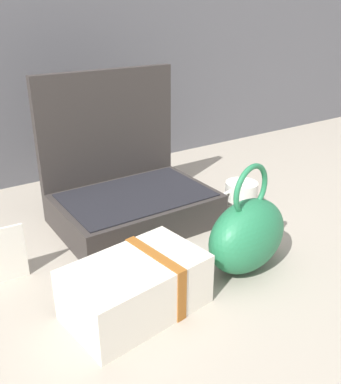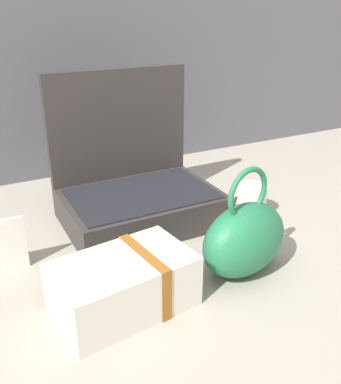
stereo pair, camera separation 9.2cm
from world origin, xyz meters
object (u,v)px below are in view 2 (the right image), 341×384
open_suitcase (135,188)px  teal_pouch_handbag (244,238)px  coffee_mug (249,201)px  cream_toiletry_bag (126,284)px

open_suitcase → teal_pouch_handbag: bearing=-73.8°
teal_pouch_handbag → coffee_mug: (0.17, 0.20, -0.04)m
open_suitcase → coffee_mug: (0.27, -0.13, -0.04)m
cream_toiletry_bag → coffee_mug: 0.47m
cream_toiletry_bag → coffee_mug: bearing=25.0°
cream_toiletry_bag → coffee_mug: cream_toiletry_bag is taller
open_suitcase → teal_pouch_handbag: open_suitcase is taller
open_suitcase → teal_pouch_handbag: (0.10, -0.33, -0.00)m
teal_pouch_handbag → coffee_mug: bearing=50.4°
teal_pouch_handbag → cream_toiletry_bag: 0.26m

